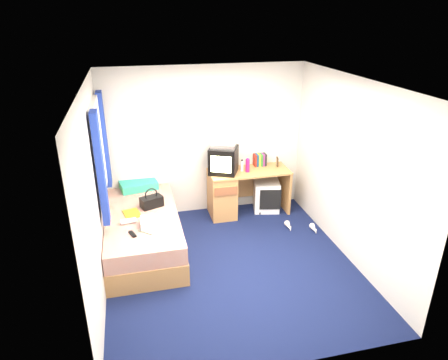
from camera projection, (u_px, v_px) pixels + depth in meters
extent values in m
plane|color=#0C1438|center=(231.00, 265.00, 5.31)|extent=(3.40, 3.40, 0.00)
plane|color=white|center=(233.00, 83.00, 4.37)|extent=(3.40, 3.40, 0.00)
plane|color=silver|center=(205.00, 142.00, 6.36)|extent=(3.20, 0.00, 3.20)
plane|color=silver|center=(283.00, 262.00, 3.32)|extent=(3.20, 0.00, 3.20)
plane|color=silver|center=(95.00, 196.00, 4.50)|extent=(0.00, 3.40, 3.40)
plane|color=silver|center=(351.00, 172.00, 5.19)|extent=(0.00, 3.40, 3.40)
cube|color=tan|center=(144.00, 239.00, 5.65)|extent=(1.00, 2.00, 0.30)
cube|color=#995937|center=(183.00, 249.00, 5.39)|extent=(0.02, 0.70, 0.18)
cube|color=silver|center=(142.00, 222.00, 5.54)|extent=(0.98, 1.98, 0.24)
cube|color=#1C7AB9|center=(139.00, 185.00, 6.27)|extent=(0.62, 0.46, 0.12)
cube|color=tan|center=(249.00, 171.00, 6.44)|extent=(1.30, 0.55, 0.03)
cube|color=tan|center=(222.00, 195.00, 6.49)|extent=(0.40, 0.52, 0.72)
cube|color=tan|center=(284.00, 189.00, 6.72)|extent=(0.04, 0.52, 0.72)
cube|color=tan|center=(258.00, 180.00, 6.83)|extent=(0.78, 0.03, 0.55)
cube|color=white|center=(266.00, 195.00, 6.72)|extent=(0.49, 0.49, 0.51)
cube|color=black|center=(223.00, 160.00, 6.28)|extent=(0.54, 0.53, 0.42)
cube|color=#DFDE8D|center=(221.00, 164.00, 6.10)|extent=(0.29, 0.15, 0.26)
cube|color=#BBBBBD|center=(223.00, 145.00, 6.18)|extent=(0.45, 0.40, 0.07)
cube|color=maroon|center=(255.00, 160.00, 6.58)|extent=(0.03, 0.13, 0.20)
cube|color=navy|center=(257.00, 160.00, 6.59)|extent=(0.03, 0.13, 0.20)
cube|color=gold|center=(259.00, 160.00, 6.60)|extent=(0.03, 0.13, 0.20)
cube|color=#337F33|center=(261.00, 160.00, 6.61)|extent=(0.03, 0.13, 0.20)
cube|color=#7F337F|center=(263.00, 160.00, 6.61)|extent=(0.03, 0.13, 0.20)
cube|color=#262626|center=(265.00, 159.00, 6.62)|extent=(0.03, 0.13, 0.20)
cube|color=#322210|center=(277.00, 162.00, 6.61)|extent=(0.05, 0.12, 0.14)
cylinder|color=#C81C6A|center=(248.00, 166.00, 6.34)|extent=(0.07, 0.07, 0.21)
cylinder|color=white|center=(242.00, 166.00, 6.38)|extent=(0.06, 0.06, 0.17)
cube|color=black|center=(152.00, 202.00, 5.68)|extent=(0.35, 0.27, 0.15)
torus|color=black|center=(151.00, 194.00, 5.64)|extent=(0.18, 0.08, 0.19)
cube|color=silver|center=(153.00, 222.00, 5.19)|extent=(0.32, 0.27, 0.10)
cube|color=yellow|center=(132.00, 213.00, 5.50)|extent=(0.27, 0.32, 0.01)
cylinder|color=white|center=(128.00, 221.00, 5.25)|extent=(0.21, 0.09, 0.07)
cube|color=orange|center=(146.00, 232.00, 5.06)|extent=(0.20, 0.19, 0.01)
cube|color=black|center=(132.00, 234.00, 4.99)|extent=(0.10, 0.17, 0.02)
cube|color=silver|center=(98.00, 150.00, 5.21)|extent=(0.02, 0.90, 1.10)
cube|color=white|center=(93.00, 105.00, 4.98)|extent=(0.06, 1.06, 0.08)
cube|color=white|center=(104.00, 191.00, 5.45)|extent=(0.06, 1.06, 0.08)
cube|color=navy|center=(100.00, 169.00, 4.71)|extent=(0.08, 0.24, 1.40)
cube|color=navy|center=(104.00, 140.00, 5.77)|extent=(0.08, 0.24, 1.40)
cone|color=white|center=(289.00, 226.00, 6.19)|extent=(0.11, 0.23, 0.09)
cone|color=white|center=(314.00, 229.00, 6.12)|extent=(0.12, 0.23, 0.09)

